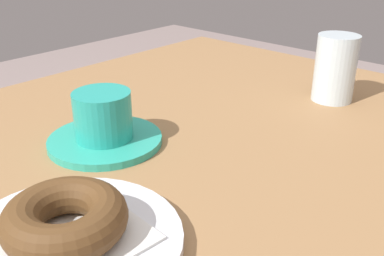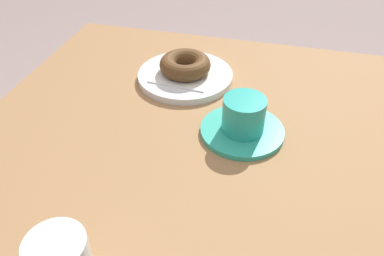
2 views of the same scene
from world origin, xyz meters
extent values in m
cube|color=#9A7046|center=(0.00, 0.00, 0.68)|extent=(0.91, 0.79, 0.05)
cylinder|color=#A77F51|center=(-0.41, -0.34, 0.33)|extent=(0.05, 0.05, 0.66)
cylinder|color=#A77F51|center=(-0.41, 0.34, 0.33)|extent=(0.05, 0.05, 0.66)
cylinder|color=silver|center=(-0.24, -0.06, 0.72)|extent=(0.20, 0.20, 0.01)
cube|color=white|center=(-0.24, -0.06, 0.72)|extent=(0.13, 0.13, 0.00)
torus|color=#56371C|center=(-0.24, -0.06, 0.74)|extent=(0.11, 0.11, 0.03)
cylinder|color=teal|center=(-0.09, 0.08, 0.71)|extent=(0.15, 0.15, 0.01)
cylinder|color=teal|center=(-0.09, 0.08, 0.75)|extent=(0.07, 0.07, 0.06)
cylinder|color=black|center=(-0.09, 0.08, 0.78)|extent=(0.06, 0.06, 0.00)
camera|label=1|loc=(-0.40, -0.35, 0.97)|focal=41.56mm
camera|label=2|loc=(0.44, 0.13, 1.14)|focal=36.27mm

